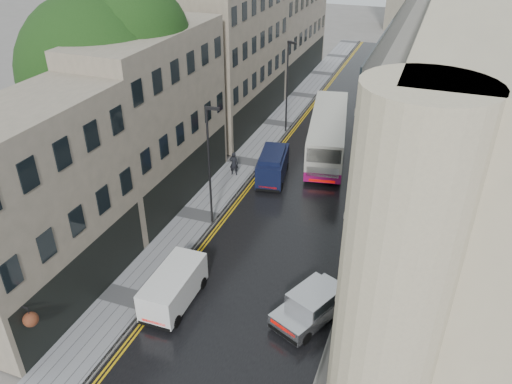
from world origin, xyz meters
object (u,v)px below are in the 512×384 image
Objects in this scene: tree_near at (103,98)px; white_lorry at (383,99)px; navy_van at (258,173)px; lamp_post_near at (209,168)px; pedestrian at (234,164)px; silver_hatchback at (278,311)px; lamp_post_far at (287,88)px; cream_bus at (309,150)px; tree_far at (199,58)px; white_van at (144,303)px.

white_lorry is at bearing 51.29° from tree_near.
lamp_post_near reaches higher than navy_van.
lamp_post_near is (1.12, -6.33, 2.92)m from pedestrian.
silver_hatchback is 23.53m from lamp_post_far.
tree_far is at bearing 146.19° from cream_bus.
pedestrian is (-7.77, 13.20, 0.20)m from silver_hatchback.
lamp_post_far is (-1.14, 10.25, 2.86)m from navy_van.
lamp_post_near reaches higher than silver_hatchback.
pedestrian is at bearing -116.32° from white_lorry.
silver_hatchback is (-0.86, -27.18, -1.60)m from white_lorry.
white_van is (-6.16, -1.88, 0.14)m from silver_hatchback.
navy_van is at bearing 138.61° from silver_hatchback.
tree_near reaches higher than pedestrian.
navy_van is 0.58× the size of lamp_post_far.
navy_van is (-6.37, -15.09, -1.25)m from white_lorry.
silver_hatchback is 6.44m from white_van.
silver_hatchback is 1.02× the size of white_van.
lamp_post_far is at bearing -105.13° from pedestrian.
white_lorry is 16.43m from navy_van.
tree_far reaches higher than white_lorry.
silver_hatchback is at bearing -56.12° from tree_far.
lamp_post_far reaches higher than lamp_post_near.
white_van is at bearing -50.20° from tree_near.
lamp_post_far is (-3.72, 6.19, 2.42)m from cream_bus.
lamp_post_near reaches higher than white_van.
cream_bus is at bearing -103.60° from white_lorry.
white_van is (7.99, -22.95, -5.26)m from tree_far.
white_lorry is 29.93m from white_van.
navy_van is at bearing 86.58° from white_van.
silver_hatchback is 0.56× the size of lamp_post_near.
white_van is 15.16m from pedestrian.
tree_near reaches higher than white_lorry.
navy_van is at bearing -132.52° from cream_bus.
lamp_post_near is at bearing 91.94° from pedestrian.
white_lorry reaches higher than cream_bus.
pedestrian is (-1.61, 15.07, 0.06)m from white_van.
lamp_post_near is (7.50, -14.20, -2.29)m from tree_far.
lamp_post_far reaches higher than pedestrian.
tree_far reaches higher than white_van.
lamp_post_far is (7.50, 1.27, -2.20)m from tree_far.
tree_near is at bearing -94.70° from lamp_post_far.
tree_far is 2.91× the size of silver_hatchback.
tree_near is at bearing -123.33° from white_lorry.
tree_far reaches higher than navy_van.
lamp_post_near is at bearing 158.17° from silver_hatchback.
silver_hatchback is at bearing -29.19° from tree_near.
white_lorry is 2.14× the size of silver_hatchback.
lamp_post_far reaches higher than white_lorry.
lamp_post_near is at bearing 92.45° from white_van.
navy_van reaches higher than pedestrian.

